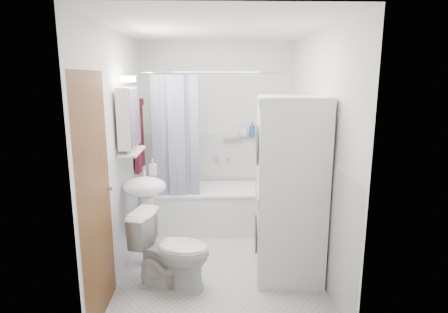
{
  "coord_description": "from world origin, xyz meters",
  "views": [
    {
      "loc": [
        -0.06,
        -3.7,
        1.95
      ],
      "look_at": [
        0.06,
        0.15,
        1.13
      ],
      "focal_mm": 30.0,
      "sensor_mm": 36.0,
      "label": 1
    }
  ],
  "objects_px": {
    "sink": "(146,200)",
    "toilet": "(172,250)",
    "bathtub": "(214,206)",
    "washer_dryer": "(290,190)"
  },
  "relations": [
    {
      "from": "sink",
      "to": "toilet",
      "type": "relative_size",
      "value": 1.42
    },
    {
      "from": "bathtub",
      "to": "washer_dryer",
      "type": "distance_m",
      "value": 1.51
    },
    {
      "from": "sink",
      "to": "washer_dryer",
      "type": "distance_m",
      "value": 1.47
    },
    {
      "from": "bathtub",
      "to": "sink",
      "type": "height_order",
      "value": "sink"
    },
    {
      "from": "bathtub",
      "to": "sink",
      "type": "distance_m",
      "value": 1.22
    },
    {
      "from": "washer_dryer",
      "to": "bathtub",
      "type": "bearing_deg",
      "value": 125.76
    },
    {
      "from": "sink",
      "to": "washer_dryer",
      "type": "xyz_separation_m",
      "value": [
        1.43,
        -0.27,
        0.19
      ]
    },
    {
      "from": "bathtub",
      "to": "toilet",
      "type": "distance_m",
      "value": 1.43
    },
    {
      "from": "bathtub",
      "to": "toilet",
      "type": "bearing_deg",
      "value": -106.18
    },
    {
      "from": "bathtub",
      "to": "sink",
      "type": "relative_size",
      "value": 1.38
    }
  ]
}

